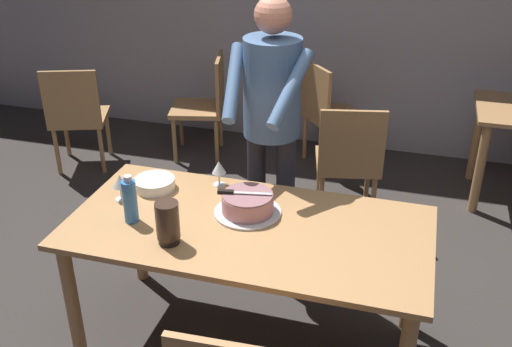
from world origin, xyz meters
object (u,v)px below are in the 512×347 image
Objects in this scene: person_cutting_cake at (271,114)px; background_chair_3 at (77,114)px; background_chair_2 at (349,159)px; water_bottle at (130,201)px; hurricane_lamp at (168,223)px; cake_knife at (233,192)px; cake_on_platter at (248,204)px; wine_glass_near at (120,182)px; wine_glass_far at (219,168)px; background_chair_1 at (206,102)px; plate_stack at (155,184)px; background_chair_0 at (328,111)px; main_dining_table at (248,243)px.

person_cutting_cake is 1.91× the size of background_chair_3.
background_chair_2 is (0.36, 0.76, -0.58)m from person_cutting_cake.
water_bottle is 1.19× the size of hurricane_lamp.
background_chair_2 is (0.61, 1.65, -0.37)m from hurricane_lamp.
water_bottle reaches higher than cake_knife.
wine_glass_near is at bearing -175.71° from cake_on_platter.
wine_glass_far is 0.08× the size of person_cutting_cake.
background_chair_1 is 1.00× the size of background_chair_3.
background_chair_1 is at bearing 150.44° from background_chair_2.
plate_stack is at bearing 121.82° from hurricane_lamp.
person_cutting_cake is (-0.02, 0.54, 0.27)m from cake_on_platter.
water_bottle is 0.94m from person_cutting_cake.
background_chair_0 reaches higher than wine_glass_near.
hurricane_lamp is (-0.27, -0.35, 0.06)m from cake_on_platter.
cake_on_platter is 0.38× the size of background_chair_3.
water_bottle is at bearing -78.11° from background_chair_1.
hurricane_lamp reaches higher than main_dining_table.
cake_on_platter is 0.38× the size of background_chair_2.
water_bottle is at bearing -119.56° from background_chair_2.
main_dining_table is 0.19m from cake_on_platter.
wine_glass_near is 0.16× the size of background_chair_2.
background_chair_1 is at bearing 101.89° from water_bottle.
background_chair_1 is (-0.73, 2.41, -0.37)m from hurricane_lamp.
wine_glass_far is (0.32, 0.14, 0.07)m from plate_stack.
background_chair_0 is (0.60, 2.05, -0.29)m from plate_stack.
cake_knife is 0.30× the size of background_chair_2.
background_chair_0 is (0.11, 2.17, -0.37)m from cake_knife.
cake_knife is 0.30× the size of background_chair_0.
person_cutting_cake reaches higher than cake_on_platter.
hurricane_lamp is 2.55m from background_chair_1.
person_cutting_cake reaches higher than background_chair_3.
hurricane_lamp reaches higher than background_chair_1.
person_cutting_cake is at bearing 95.16° from main_dining_table.
background_chair_2 is at bearing -70.84° from background_chair_0.
water_bottle is (-0.56, -0.12, 0.22)m from main_dining_table.
water_bottle is (0.03, -0.33, 0.08)m from plate_stack.
background_chair_3 is (-1.69, 1.27, -0.36)m from wine_glass_far.
wine_glass_near is 1.73m from background_chair_2.
person_cutting_cake reaches higher than hurricane_lamp.
hurricane_lamp is (-0.20, -0.34, -0.01)m from cake_knife.
person_cutting_cake reaches higher than wine_glass_near.
background_chair_2 is at bearing -29.56° from background_chair_1.
background_chair_1 is at bearing 102.97° from plate_stack.
wine_glass_far is at bearing 58.40° from water_bottle.
wine_glass_far is (0.44, 0.29, 0.00)m from wine_glass_near.
water_bottle is 0.28× the size of background_chair_2.
cake_on_platter is 2.36× the size of wine_glass_far.
wine_glass_near is at bearing 175.49° from main_dining_table.
cake_on_platter is at bearing -104.68° from background_chair_2.
person_cutting_cake is 1.91× the size of background_chair_2.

